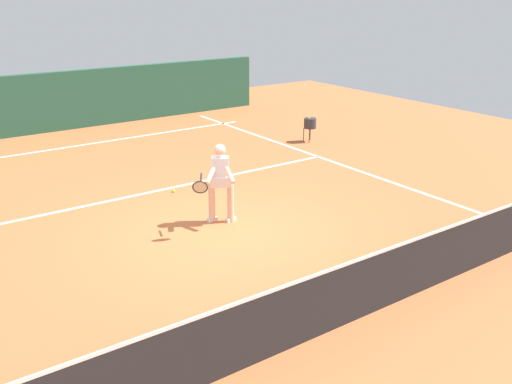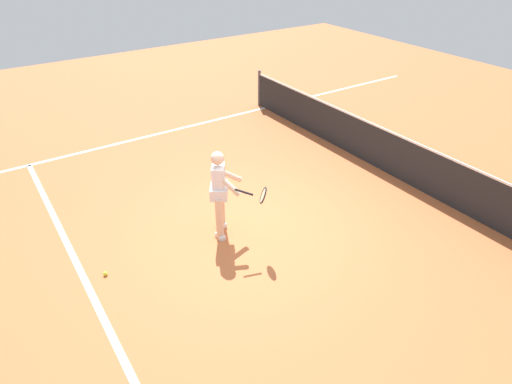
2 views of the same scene
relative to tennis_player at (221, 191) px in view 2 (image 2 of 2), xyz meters
name	(u,v)px [view 2 (image 2 of 2)]	position (x,y,z in m)	size (l,w,h in m)	color
ground_plane	(251,230)	(0.21, 0.45, -0.85)	(26.32, 26.32, 0.00)	#C66638
service_line_marking	(91,292)	(0.21, -2.35, -0.84)	(9.45, 0.10, 0.01)	white
sideline_left_marking	(148,136)	(-4.52, 0.45, -0.84)	(0.10, 18.25, 0.01)	white
court_net	(394,155)	(0.21, 4.01, -0.37)	(10.13, 0.08, 1.02)	#4C4C51
tennis_player	(221,191)	(0.00, 0.00, 0.00)	(1.08, 0.77, 1.55)	beige
tennis_ball_near	(105,274)	(-0.03, -2.05, -0.81)	(0.07, 0.07, 0.07)	#D1E533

